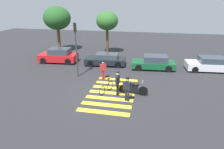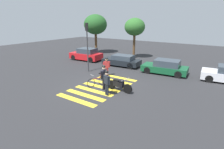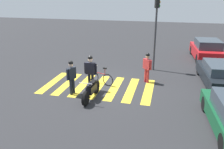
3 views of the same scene
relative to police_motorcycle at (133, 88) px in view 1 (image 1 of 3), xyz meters
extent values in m
plane|color=#2B2B2D|center=(-1.54, -0.11, -0.46)|extent=(60.00, 60.00, 0.00)
cylinder|color=black|center=(0.71, -0.03, -0.13)|extent=(0.67, 0.17, 0.66)
cylinder|color=black|center=(-0.70, 0.03, -0.13)|extent=(0.67, 0.17, 0.66)
cube|color=black|center=(-0.04, 0.00, 0.05)|extent=(0.81, 0.31, 0.36)
ellipsoid|color=black|center=(0.19, -0.01, 0.32)|extent=(0.49, 0.26, 0.24)
cube|color=black|center=(-0.24, 0.01, 0.29)|extent=(0.45, 0.26, 0.12)
cylinder|color=#A5A5AD|center=(0.63, -0.03, 0.57)|extent=(0.06, 0.62, 0.04)
torus|color=black|center=(-2.14, -0.57, -0.13)|extent=(0.29, 0.65, 0.68)
torus|color=black|center=(-1.76, 0.36, -0.13)|extent=(0.29, 0.65, 0.68)
cylinder|color=maroon|center=(-1.95, -0.10, 0.15)|extent=(0.33, 0.74, 0.04)
cylinder|color=maroon|center=(-1.84, 0.18, 0.32)|extent=(0.04, 0.04, 0.34)
cube|color=black|center=(-1.84, 0.18, 0.50)|extent=(0.17, 0.22, 0.06)
cylinder|color=#99999E|center=(-2.10, -0.47, 0.47)|extent=(0.44, 0.20, 0.03)
cylinder|color=#1E232D|center=(-0.38, -1.07, -0.06)|extent=(0.14, 0.14, 0.81)
cylinder|color=#1E232D|center=(-0.21, -1.12, -0.06)|extent=(0.14, 0.14, 0.81)
cube|color=#1E232D|center=(-0.30, -1.10, 0.64)|extent=(0.51, 0.34, 0.58)
sphere|color=beige|center=(-0.30, -1.10, 1.08)|extent=(0.22, 0.22, 0.22)
cylinder|color=#1E232D|center=(-0.57, -1.00, 0.64)|extent=(0.09, 0.09, 0.55)
cylinder|color=#1E232D|center=(-0.02, -1.19, 0.64)|extent=(0.09, 0.09, 0.55)
sphere|color=black|center=(-0.30, -1.10, 1.18)|extent=(0.23, 0.23, 0.23)
cylinder|color=black|center=(-1.07, -0.46, -0.03)|extent=(0.14, 0.14, 0.86)
cylinder|color=black|center=(-1.06, -0.28, -0.03)|extent=(0.14, 0.14, 0.86)
cube|color=black|center=(-1.06, -0.37, 0.70)|extent=(0.23, 0.51, 0.61)
sphere|color=beige|center=(-1.06, -0.37, 1.16)|extent=(0.23, 0.23, 0.23)
cylinder|color=black|center=(-1.08, -0.67, 0.70)|extent=(0.09, 0.09, 0.58)
cylinder|color=black|center=(-1.05, -0.07, 0.70)|extent=(0.09, 0.09, 0.58)
sphere|color=black|center=(-1.06, -0.37, 1.27)|extent=(0.24, 0.24, 0.24)
cylinder|color=#B22D33|center=(-2.73, 2.43, -0.07)|extent=(0.14, 0.14, 0.80)
cylinder|color=#B22D33|center=(-2.84, 2.29, -0.07)|extent=(0.14, 0.14, 0.80)
cube|color=#B22D33|center=(-2.78, 2.36, 0.61)|extent=(0.45, 0.49, 0.56)
sphere|color=tan|center=(-2.78, 2.36, 1.04)|extent=(0.22, 0.22, 0.22)
cylinder|color=#B22D33|center=(-2.61, 2.58, 0.61)|extent=(0.09, 0.09, 0.54)
cylinder|color=#B22D33|center=(-2.96, 2.14, 0.61)|extent=(0.09, 0.09, 0.54)
sphere|color=black|center=(-2.78, 2.36, 1.14)|extent=(0.23, 0.23, 0.23)
cube|color=yellow|center=(-1.54, -2.81, -0.46)|extent=(3.31, 0.45, 0.01)
cube|color=yellow|center=(-1.54, -1.91, -0.46)|extent=(3.31, 0.45, 0.01)
cube|color=yellow|center=(-1.54, -1.01, -0.46)|extent=(3.31, 0.45, 0.01)
cube|color=yellow|center=(-1.54, -0.11, -0.46)|extent=(3.31, 0.45, 0.01)
cube|color=yellow|center=(-1.54, 0.79, -0.46)|extent=(3.31, 0.45, 0.01)
cube|color=yellow|center=(-1.54, 1.69, -0.46)|extent=(3.31, 0.45, 0.01)
cube|color=yellow|center=(-1.54, 2.59, -0.46)|extent=(3.31, 0.45, 0.01)
cylinder|color=black|center=(-10.04, 5.35, -0.12)|extent=(0.70, 0.27, 0.69)
cylinder|color=black|center=(-10.17, 6.99, -0.12)|extent=(0.70, 0.27, 0.69)
cylinder|color=black|center=(-7.34, 5.55, -0.12)|extent=(0.70, 0.27, 0.69)
cylinder|color=black|center=(-7.47, 7.20, -0.12)|extent=(0.70, 0.27, 0.69)
cube|color=red|center=(-8.75, 6.27, 0.09)|extent=(4.11, 2.17, 0.73)
cube|color=#333D47|center=(-8.56, 6.29, 0.75)|extent=(2.27, 1.80, 0.59)
cube|color=#F2EDCC|center=(-10.65, 5.53, 0.20)|extent=(0.09, 0.21, 0.12)
cube|color=#F2EDCC|center=(-10.74, 6.72, 0.20)|extent=(0.09, 0.21, 0.12)
cylinder|color=black|center=(-4.88, 5.40, -0.13)|extent=(0.68, 0.27, 0.66)
cylinder|color=black|center=(-5.00, 6.87, -0.13)|extent=(0.68, 0.27, 0.66)
cylinder|color=black|center=(-2.09, 5.62, -0.13)|extent=(0.68, 0.27, 0.66)
cylinder|color=black|center=(-2.20, 7.09, -0.13)|extent=(0.68, 0.27, 0.66)
cube|color=black|center=(-3.54, 6.25, 0.00)|extent=(4.23, 2.00, 0.58)
cube|color=#333D47|center=(-3.34, 6.26, 0.53)|extent=(2.33, 1.65, 0.47)
cube|color=#F2EDCC|center=(-5.52, 5.55, 0.09)|extent=(0.09, 0.21, 0.12)
cube|color=#F2EDCC|center=(-5.60, 6.63, 0.09)|extent=(0.09, 0.21, 0.12)
cylinder|color=black|center=(-0.02, 5.15, -0.15)|extent=(0.65, 0.27, 0.64)
cylinder|color=black|center=(-0.14, 6.75, -0.15)|extent=(0.65, 0.27, 0.64)
cylinder|color=black|center=(2.77, 5.37, -0.15)|extent=(0.65, 0.27, 0.64)
cylinder|color=black|center=(2.65, 6.96, -0.15)|extent=(0.65, 0.27, 0.64)
cube|color=#14512D|center=(1.31, 6.06, -0.01)|extent=(4.24, 2.12, 0.57)
cube|color=#333D47|center=(1.52, 6.07, 0.57)|extent=(2.34, 1.76, 0.59)
cube|color=#F2EDCC|center=(-0.66, 5.32, 0.08)|extent=(0.09, 0.21, 0.12)
cube|color=#F2EDCC|center=(-0.74, 6.48, 0.08)|extent=(0.09, 0.21, 0.12)
cylinder|color=black|center=(5.16, 5.66, -0.16)|extent=(0.62, 0.27, 0.60)
cylinder|color=black|center=(5.04, 7.25, -0.16)|extent=(0.62, 0.27, 0.60)
cylinder|color=black|center=(7.84, 7.47, -0.16)|extent=(0.62, 0.27, 0.60)
cube|color=silver|center=(6.50, 6.56, 0.02)|extent=(4.26, 2.13, 0.65)
cube|color=#333D47|center=(6.70, 6.58, 0.61)|extent=(2.35, 1.76, 0.54)
cube|color=#F2EDCC|center=(4.52, 5.83, 0.12)|extent=(0.09, 0.21, 0.12)
cube|color=#F2EDCC|center=(4.43, 6.99, 0.12)|extent=(0.09, 0.21, 0.12)
cylinder|color=#38383D|center=(-5.15, 2.57, 1.50)|extent=(0.12, 0.12, 3.93)
cube|color=black|center=(-5.15, 2.57, 3.82)|extent=(0.32, 0.32, 0.70)
sphere|color=red|center=(-5.20, 2.69, 4.05)|extent=(0.16, 0.16, 0.16)
sphere|color=orange|center=(-5.20, 2.69, 3.82)|extent=(0.16, 0.16, 0.16)
sphere|color=green|center=(-5.20, 2.69, 3.59)|extent=(0.16, 0.16, 0.16)
cylinder|color=brown|center=(-10.76, 10.79, 1.03)|extent=(0.36, 0.36, 2.98)
ellipsoid|color=#235623|center=(-10.76, 10.79, 3.78)|extent=(3.37, 3.37, 2.87)
cylinder|color=brown|center=(-4.35, 10.79, 1.06)|extent=(0.31, 0.31, 3.06)
ellipsoid|color=#2D6628|center=(-4.35, 10.79, 3.57)|extent=(2.60, 2.60, 2.21)
camera|label=1|loc=(1.11, -12.90, 5.88)|focal=31.82mm
camera|label=2|loc=(6.07, -9.98, 4.43)|focal=28.04mm
camera|label=3|loc=(9.69, 3.37, 4.41)|focal=37.44mm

